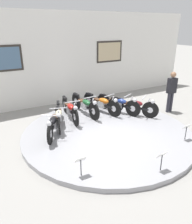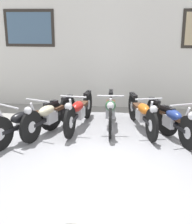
% 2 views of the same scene
% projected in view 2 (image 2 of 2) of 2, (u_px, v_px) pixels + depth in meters
% --- Properties ---
extents(ground_plane, '(60.00, 60.00, 0.00)m').
position_uv_depth(ground_plane, '(103.00, 166.00, 5.36)').
color(ground_plane, gray).
extents(display_platform, '(5.49, 5.49, 0.14)m').
position_uv_depth(display_platform, '(104.00, 162.00, 5.34)').
color(display_platform, '#99999E').
rests_on(display_platform, ground_plane).
extents(back_wall, '(14.00, 0.22, 3.95)m').
position_uv_depth(back_wall, '(117.00, 36.00, 8.43)').
color(back_wall, white).
rests_on(back_wall, ground_plane).
extents(motorcycle_black, '(1.02, 1.77, 0.80)m').
position_uv_depth(motorcycle_black, '(25.00, 121.00, 6.01)').
color(motorcycle_black, black).
rests_on(motorcycle_black, display_platform).
extents(motorcycle_cream, '(0.75, 1.89, 0.79)m').
position_uv_depth(motorcycle_cream, '(49.00, 115.00, 6.45)').
color(motorcycle_cream, black).
rests_on(motorcycle_cream, display_platform).
extents(motorcycle_red, '(0.54, 2.00, 0.81)m').
position_uv_depth(motorcycle_red, '(79.00, 110.00, 6.71)').
color(motorcycle_red, black).
rests_on(motorcycle_red, display_platform).
extents(motorcycle_green, '(0.54, 2.02, 0.81)m').
position_uv_depth(motorcycle_green, '(111.00, 110.00, 6.75)').
color(motorcycle_green, black).
rests_on(motorcycle_green, display_platform).
extents(motorcycle_orange, '(0.67, 1.94, 0.80)m').
position_uv_depth(motorcycle_orange, '(142.00, 113.00, 6.56)').
color(motorcycle_orange, black).
rests_on(motorcycle_orange, display_platform).
extents(motorcycle_blue, '(0.84, 1.84, 0.79)m').
position_uv_depth(motorcycle_blue, '(171.00, 119.00, 6.18)').
color(motorcycle_blue, black).
rests_on(motorcycle_blue, display_platform).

